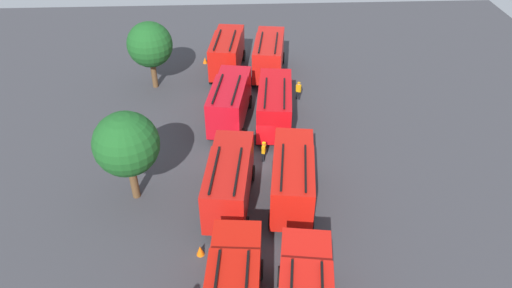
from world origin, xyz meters
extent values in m
plane|color=#38383D|center=(0.00, 0.00, 0.00)|extent=(63.44, 63.44, 0.00)
cube|color=red|center=(-11.24, -1.99, 2.10)|extent=(2.52, 2.78, 2.60)
cube|color=#8C9EAD|center=(-10.20, -2.14, 2.41)|extent=(0.37, 2.12, 1.46)
cube|color=silver|center=(-10.05, -2.16, 0.95)|extent=(0.53, 2.38, 0.28)
cylinder|color=black|center=(-10.88, -0.83, 0.55)|extent=(1.14, 0.50, 1.10)
cylinder|color=black|center=(-11.21, -3.21, 0.55)|extent=(1.14, 0.50, 1.10)
cube|color=red|center=(-2.13, -2.39, 2.10)|extent=(2.49, 2.75, 2.60)
cube|color=#8C9EAD|center=(-1.09, -2.52, 2.41)|extent=(0.34, 2.12, 1.46)
cube|color=red|center=(-5.60, -1.96, 2.25)|extent=(5.07, 3.07, 2.90)
cube|color=black|center=(-5.52, -1.28, 3.82)|extent=(4.30, 0.65, 0.12)
cube|color=black|center=(-5.69, -2.64, 3.82)|extent=(4.30, 0.65, 0.12)
cube|color=silver|center=(-0.94, -2.54, 0.95)|extent=(0.49, 2.38, 0.28)
cylinder|color=black|center=(-1.78, -1.23, 0.55)|extent=(1.13, 0.48, 1.10)
cylinder|color=black|center=(-2.08, -3.61, 0.55)|extent=(1.13, 0.48, 1.10)
cylinder|color=black|center=(-6.64, -0.62, 0.55)|extent=(1.13, 0.48, 1.10)
cylinder|color=black|center=(-6.94, -3.00, 0.55)|extent=(1.13, 0.48, 1.10)
cube|color=red|center=(6.48, -1.88, 2.10)|extent=(2.44, 2.71, 2.60)
cube|color=#8C9EAD|center=(7.53, -1.99, 2.41)|extent=(0.29, 2.12, 1.46)
cube|color=red|center=(3.00, -1.53, 2.25)|extent=(5.03, 2.97, 2.90)
cube|color=black|center=(3.07, -0.85, 3.82)|extent=(4.31, 0.55, 0.12)
cube|color=black|center=(2.93, -2.21, 3.82)|extent=(4.31, 0.55, 0.12)
cube|color=silver|center=(7.68, -2.00, 0.95)|extent=(0.44, 2.38, 0.28)
cylinder|color=black|center=(6.80, -0.71, 0.55)|extent=(1.13, 0.46, 1.10)
cylinder|color=black|center=(6.56, -3.09, 0.55)|extent=(1.13, 0.46, 1.10)
cylinder|color=black|center=(1.93, -0.22, 0.55)|extent=(1.13, 0.46, 1.10)
cylinder|color=black|center=(1.69, -2.60, 0.55)|extent=(1.13, 0.46, 1.10)
cube|color=red|center=(15.21, -2.12, 2.10)|extent=(2.52, 2.77, 2.60)
cube|color=#8C9EAD|center=(16.25, -2.26, 2.41)|extent=(0.37, 2.12, 1.46)
cube|color=red|center=(11.74, -1.65, 2.25)|extent=(5.09, 3.13, 2.90)
cube|color=black|center=(11.83, -0.97, 3.82)|extent=(4.30, 0.70, 0.12)
cube|color=black|center=(11.65, -2.33, 3.82)|extent=(4.30, 0.70, 0.12)
cube|color=silver|center=(16.40, -2.29, 0.95)|extent=(0.52, 2.38, 0.28)
cylinder|color=black|center=(15.57, -0.96, 0.55)|extent=(1.14, 0.50, 1.10)
cylinder|color=black|center=(15.24, -3.34, 0.55)|extent=(1.14, 0.50, 1.10)
cylinder|color=black|center=(10.71, -0.30, 0.55)|extent=(1.14, 0.50, 1.10)
cylinder|color=black|center=(10.39, -2.68, 0.55)|extent=(1.14, 0.50, 1.10)
cube|color=red|center=(-10.45, 1.49, 2.10)|extent=(2.40, 2.68, 2.60)
cube|color=#8C9EAD|center=(-9.41, 1.40, 2.41)|extent=(0.26, 2.12, 1.46)
cube|color=black|center=(-13.88, 2.47, 3.82)|extent=(4.31, 0.49, 0.12)
cube|color=silver|center=(-9.26, 1.39, 0.95)|extent=(0.40, 2.38, 0.28)
cylinder|color=black|center=(-10.15, 2.67, 0.55)|extent=(1.13, 0.44, 1.10)
cylinder|color=black|center=(-10.35, 0.28, 0.55)|extent=(1.13, 0.44, 1.10)
cube|color=red|center=(-2.23, 1.59, 2.10)|extent=(2.48, 2.75, 2.60)
cube|color=#8C9EAD|center=(-1.18, 1.47, 2.41)|extent=(0.33, 2.12, 1.46)
cube|color=red|center=(-5.70, 2.01, 2.25)|extent=(5.07, 3.06, 2.90)
cube|color=black|center=(-5.62, 2.70, 3.82)|extent=(4.30, 0.64, 0.12)
cube|color=black|center=(-5.78, 1.33, 3.82)|extent=(4.30, 0.64, 0.12)
cube|color=silver|center=(-1.03, 1.45, 0.95)|extent=(0.48, 2.38, 0.28)
cylinder|color=black|center=(-1.88, 2.76, 0.55)|extent=(1.13, 0.48, 1.10)
cylinder|color=black|center=(-2.17, 0.38, 0.55)|extent=(1.13, 0.48, 1.10)
cylinder|color=black|center=(-6.75, 3.35, 0.55)|extent=(1.13, 0.48, 1.10)
cylinder|color=black|center=(-7.04, 0.97, 0.55)|extent=(1.13, 0.48, 1.10)
cube|color=red|center=(7.17, 1.43, 2.10)|extent=(2.58, 2.82, 2.60)
cube|color=#8C9EAD|center=(8.20, 1.26, 2.41)|extent=(0.42, 2.11, 1.46)
cube|color=red|center=(3.71, 2.00, 2.25)|extent=(5.14, 3.24, 2.90)
cube|color=black|center=(3.83, 2.68, 3.82)|extent=(4.28, 0.82, 0.12)
cube|color=black|center=(3.60, 1.32, 3.82)|extent=(4.28, 0.82, 0.12)
cube|color=silver|center=(8.35, 1.24, 0.95)|extent=(0.58, 2.38, 0.28)
cylinder|color=black|center=(7.56, 2.58, 0.55)|extent=(1.14, 0.52, 1.10)
cylinder|color=black|center=(7.17, 0.21, 0.55)|extent=(1.14, 0.52, 1.10)
cylinder|color=black|center=(2.72, 3.38, 0.55)|extent=(1.14, 0.52, 1.10)
cylinder|color=black|center=(2.34, 1.01, 0.55)|extent=(1.14, 0.52, 1.10)
cube|color=red|center=(15.91, 1.74, 2.10)|extent=(2.51, 2.76, 2.60)
cube|color=#8C9EAD|center=(16.95, 1.60, 2.41)|extent=(0.35, 2.12, 1.46)
cube|color=red|center=(12.44, 2.19, 2.25)|extent=(5.08, 3.10, 2.90)
cube|color=black|center=(12.53, 2.87, 3.82)|extent=(4.30, 0.68, 0.12)
cube|color=black|center=(12.35, 1.51, 3.82)|extent=(4.30, 0.68, 0.12)
cube|color=silver|center=(17.10, 1.58, 0.95)|extent=(0.51, 2.38, 0.28)
cylinder|color=black|center=(16.26, 2.90, 0.55)|extent=(1.14, 0.49, 1.10)
cylinder|color=black|center=(15.95, 0.52, 0.55)|extent=(1.14, 0.49, 1.10)
cylinder|color=black|center=(11.41, 3.54, 0.55)|extent=(1.14, 0.49, 1.10)
cylinder|color=black|center=(11.09, 1.16, 0.55)|extent=(1.14, 0.49, 1.10)
cylinder|color=black|center=(8.25, -4.16, 0.38)|extent=(0.16, 0.16, 0.76)
cylinder|color=black|center=(8.34, -3.97, 0.38)|extent=(0.16, 0.16, 0.76)
cube|color=orange|center=(8.30, -4.06, 1.09)|extent=(0.38, 0.48, 0.66)
sphere|color=beige|center=(8.30, -4.06, 1.52)|extent=(0.21, 0.21, 0.21)
cylinder|color=orange|center=(8.30, -4.06, 1.61)|extent=(0.27, 0.27, 0.06)
cylinder|color=black|center=(-0.24, -0.52, 0.37)|extent=(0.16, 0.16, 0.74)
cylinder|color=black|center=(-0.04, -0.58, 0.37)|extent=(0.16, 0.16, 0.74)
cube|color=orange|center=(-0.14, -0.55, 1.06)|extent=(0.47, 0.35, 0.64)
sphere|color=#9E704C|center=(-0.14, -0.55, 1.48)|extent=(0.21, 0.21, 0.21)
cylinder|color=orange|center=(-0.14, -0.55, 1.57)|extent=(0.26, 0.26, 0.06)
cylinder|color=brown|center=(-3.52, 8.08, 1.28)|extent=(0.51, 0.51, 2.56)
sphere|color=#19511E|center=(-3.52, 8.08, 4.29)|extent=(4.09, 4.09, 4.09)
cylinder|color=brown|center=(11.12, 8.63, 1.23)|extent=(0.49, 0.49, 2.45)
sphere|color=#19511E|center=(11.12, 8.63, 4.12)|extent=(3.92, 3.92, 3.92)
cone|color=#F2600C|center=(15.57, 4.31, 0.31)|extent=(0.43, 0.43, 0.62)
cone|color=#F2600C|center=(9.36, 2.73, 0.28)|extent=(0.39, 0.39, 0.56)
cone|color=#F2600C|center=(-8.67, 3.62, 0.34)|extent=(0.47, 0.47, 0.68)
camera|label=1|loc=(-26.88, 1.26, 21.40)|focal=33.07mm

